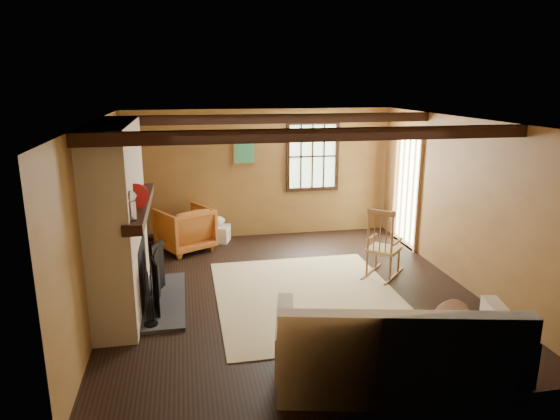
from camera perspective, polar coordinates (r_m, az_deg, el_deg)
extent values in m
plane|color=black|center=(7.15, 1.24, -9.31)|extent=(5.50, 5.50, 0.00)
cube|color=olive|center=(9.40, -2.26, 4.17)|extent=(5.00, 0.02, 2.40)
cube|color=olive|center=(4.25, 9.25, -9.11)|extent=(5.00, 0.02, 2.40)
cube|color=olive|center=(6.70, -20.09, -0.97)|extent=(0.02, 5.50, 2.40)
cube|color=olive|center=(7.67, 19.88, 0.93)|extent=(0.02, 5.50, 2.40)
cube|color=white|center=(6.56, 1.36, 10.25)|extent=(5.00, 5.50, 0.02)
cube|color=black|center=(5.40, 4.08, 8.56)|extent=(5.00, 0.12, 0.14)
cube|color=black|center=(7.74, -0.56, 10.39)|extent=(5.00, 0.12, 0.14)
cube|color=black|center=(9.52, 3.75, 6.11)|extent=(1.02, 0.06, 1.32)
cube|color=beige|center=(9.55, 3.70, 6.14)|extent=(0.90, 0.01, 1.20)
cube|color=black|center=(9.53, 3.73, 6.12)|extent=(0.90, 0.03, 0.02)
cube|color=brown|center=(9.16, 14.27, 2.18)|extent=(0.06, 1.00, 2.06)
cube|color=beige|center=(9.17, 14.43, 2.19)|extent=(0.01, 0.80, 1.85)
cube|color=brown|center=(9.26, -4.10, 6.50)|extent=(0.42, 0.03, 0.42)
cube|color=#297D74|center=(9.25, -4.09, 6.49)|extent=(0.36, 0.01, 0.36)
cube|color=#965C3A|center=(6.66, -17.98, -0.87)|extent=(0.50, 2.20, 2.40)
cube|color=black|center=(6.88, -16.91, -6.88)|extent=(0.38, 1.00, 0.85)
cube|color=#36353A|center=(7.01, -13.11, -9.98)|extent=(0.55, 1.80, 0.05)
cube|color=black|center=(6.60, -15.67, 0.49)|extent=(0.22, 2.30, 0.12)
cube|color=black|center=(6.49, -14.03, -8.52)|extent=(0.10, 0.34, 0.69)
cube|color=black|center=(6.82, -13.89, -7.36)|extent=(0.05, 0.35, 0.69)
cube|color=black|center=(7.15, -13.76, -6.31)|extent=(0.16, 0.33, 0.69)
cylinder|color=black|center=(6.34, -14.54, -12.47)|extent=(0.17, 0.17, 0.02)
cylinder|color=black|center=(6.17, -15.05, -9.87)|extent=(0.01, 0.01, 0.68)
cylinder|color=black|center=(6.20, -14.73, -9.74)|extent=(0.01, 0.01, 0.68)
cylinder|color=black|center=(6.22, -14.42, -9.61)|extent=(0.01, 0.01, 0.68)
cylinder|color=white|center=(5.66, -16.58, -0.11)|extent=(0.10, 0.10, 0.22)
sphere|color=white|center=(5.62, -16.71, 1.54)|extent=(0.12, 0.12, 0.12)
cylinder|color=red|center=(6.14, -16.19, 1.51)|extent=(0.31, 0.07, 0.31)
cube|color=black|center=(6.64, -15.78, 1.58)|extent=(0.20, 0.13, 0.11)
cylinder|color=black|center=(6.94, -15.58, 2.09)|extent=(0.07, 0.07, 0.09)
cylinder|color=black|center=(7.18, -15.43, 2.43)|extent=(0.07, 0.07, 0.08)
cube|color=#CFB68A|center=(7.01, 3.21, -9.80)|extent=(2.50, 3.00, 0.01)
cube|color=#A68C50|center=(7.75, 11.75, -4.42)|extent=(0.61, 0.61, 0.05)
cube|color=brown|center=(7.41, 11.50, -0.32)|extent=(0.34, 0.32, 0.07)
cylinder|color=brown|center=(7.92, 13.39, -5.63)|extent=(0.03, 0.03, 0.40)
cylinder|color=brown|center=(8.04, 10.91, -5.21)|extent=(0.03, 0.03, 0.40)
cylinder|color=brown|center=(7.60, 12.49, -6.47)|extent=(0.03, 0.03, 0.40)
cylinder|color=brown|center=(7.71, 9.91, -6.01)|extent=(0.03, 0.03, 0.40)
cylinder|color=brown|center=(7.43, 12.71, -2.70)|extent=(0.03, 0.03, 0.69)
cylinder|color=brown|center=(7.55, 10.09, -2.28)|extent=(0.03, 0.03, 0.69)
cylinder|color=brown|center=(7.46, 12.04, -2.73)|extent=(0.02, 0.02, 0.57)
cylinder|color=brown|center=(7.49, 11.38, -2.62)|extent=(0.02, 0.02, 0.57)
cylinder|color=brown|center=(7.52, 10.73, -2.52)|extent=(0.02, 0.02, 0.57)
cube|color=brown|center=(7.64, 13.23, -3.55)|extent=(0.29, 0.31, 0.03)
cube|color=brown|center=(7.77, 10.42, -3.09)|extent=(0.29, 0.31, 0.03)
cube|color=brown|center=(7.83, 12.87, -7.40)|extent=(0.56, 0.60, 0.03)
cube|color=brown|center=(7.94, 10.36, -6.94)|extent=(0.56, 0.60, 0.03)
cube|color=beige|center=(5.24, 12.82, -16.12)|extent=(2.42, 1.48, 0.50)
cube|color=beige|center=(4.69, 14.10, -14.84)|extent=(2.24, 0.65, 0.62)
cube|color=beige|center=(5.03, 0.54, -14.14)|extent=(0.37, 1.03, 0.45)
cube|color=beige|center=(5.44, 24.41, -13.22)|extent=(0.37, 1.03, 0.45)
ellipsoid|color=beige|center=(5.30, 18.94, -11.65)|extent=(0.43, 0.23, 0.41)
cylinder|color=brown|center=(9.32, -15.12, -3.69)|extent=(0.37, 0.11, 0.11)
cylinder|color=brown|center=(9.31, -14.39, -3.65)|extent=(0.37, 0.11, 0.11)
cylinder|color=brown|center=(9.31, -13.66, -3.62)|extent=(0.37, 0.11, 0.11)
cylinder|color=brown|center=(9.29, -15.16, -3.04)|extent=(0.37, 0.11, 0.11)
cylinder|color=brown|center=(9.28, -14.43, -3.01)|extent=(0.37, 0.11, 0.11)
cylinder|color=brown|center=(9.27, -13.70, -2.98)|extent=(0.37, 0.11, 0.11)
cube|color=white|center=(9.32, -7.39, -2.68)|extent=(0.59, 0.51, 0.30)
ellipsoid|color=beige|center=(9.25, -7.44, -1.25)|extent=(0.41, 0.35, 0.18)
imported|color=#BF6026|center=(8.87, -10.82, -2.13)|extent=(1.13, 1.14, 0.77)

